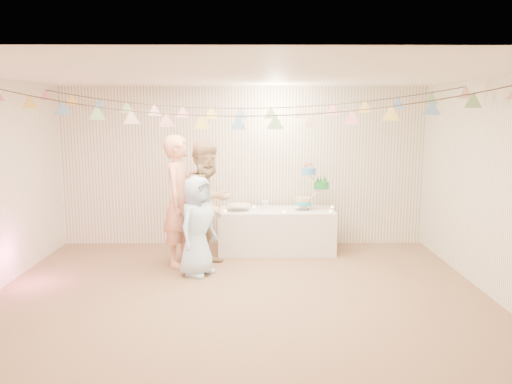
{
  "coord_description": "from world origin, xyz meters",
  "views": [
    {
      "loc": [
        0.15,
        -5.67,
        2.19
      ],
      "look_at": [
        0.2,
        0.8,
        1.15
      ],
      "focal_mm": 35.0,
      "sensor_mm": 36.0,
      "label": 1
    }
  ],
  "objects_px": {
    "person_adult_a": "(180,201)",
    "person_child": "(197,226)",
    "cake_stand": "(312,183)",
    "table": "(276,231)",
    "person_adult_b": "(208,204)"
  },
  "relations": [
    {
      "from": "person_adult_a",
      "to": "person_child",
      "type": "relative_size",
      "value": 1.38
    },
    {
      "from": "person_child",
      "to": "cake_stand",
      "type": "bearing_deg",
      "value": -24.48
    },
    {
      "from": "table",
      "to": "cake_stand",
      "type": "xyz_separation_m",
      "value": [
        0.55,
        0.05,
        0.75
      ]
    },
    {
      "from": "cake_stand",
      "to": "person_adult_b",
      "type": "bearing_deg",
      "value": -153.64
    },
    {
      "from": "table",
      "to": "person_adult_b",
      "type": "bearing_deg",
      "value": -144.37
    },
    {
      "from": "table",
      "to": "person_adult_a",
      "type": "distance_m",
      "value": 1.67
    },
    {
      "from": "table",
      "to": "person_child",
      "type": "distance_m",
      "value": 1.63
    },
    {
      "from": "table",
      "to": "person_child",
      "type": "xyz_separation_m",
      "value": [
        -1.12,
        -1.13,
        0.34
      ]
    },
    {
      "from": "person_adult_b",
      "to": "person_child",
      "type": "height_order",
      "value": "person_adult_b"
    },
    {
      "from": "cake_stand",
      "to": "person_child",
      "type": "distance_m",
      "value": 2.09
    },
    {
      "from": "person_adult_a",
      "to": "person_child",
      "type": "xyz_separation_m",
      "value": [
        0.29,
        -0.48,
        -0.26
      ]
    },
    {
      "from": "person_adult_b",
      "to": "person_child",
      "type": "distance_m",
      "value": 0.48
    },
    {
      "from": "cake_stand",
      "to": "person_child",
      "type": "xyz_separation_m",
      "value": [
        -1.67,
        -1.18,
        -0.41
      ]
    },
    {
      "from": "table",
      "to": "cake_stand",
      "type": "height_order",
      "value": "cake_stand"
    },
    {
      "from": "table",
      "to": "person_child",
      "type": "relative_size",
      "value": 1.33
    }
  ]
}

